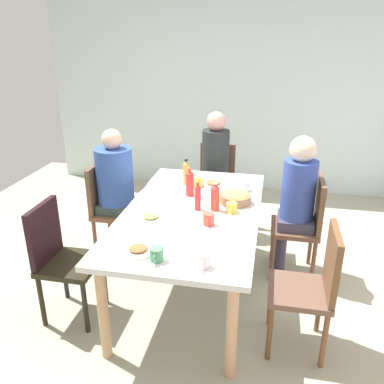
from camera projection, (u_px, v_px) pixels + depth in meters
ground_plane at (192, 291)px, 3.35m from camera, size 5.98×5.98×0.00m
wall_left at (231, 91)px, 5.18m from camera, size 0.12×4.89×2.60m
dining_table at (192, 219)px, 3.10m from camera, size 1.84×1.03×0.75m
chair_0 at (216, 181)px, 4.34m from camera, size 0.40×0.40×0.90m
person_0 at (215, 162)px, 4.16m from camera, size 0.30×0.30×1.28m
chair_1 at (305, 222)px, 3.41m from camera, size 0.40×0.40×0.90m
person_1 at (297, 195)px, 3.34m from camera, size 0.30×0.30×1.26m
chair_2 at (109, 205)px, 3.74m from camera, size 0.40×0.40×0.90m
person_2 at (116, 182)px, 3.64m from camera, size 0.34×0.34×1.24m
chair_3 at (313, 284)px, 2.58m from camera, size 0.40×0.40×0.90m
chair_4 at (60, 255)px, 2.91m from camera, size 0.40×0.40×0.90m
plate_0 at (138, 250)px, 2.48m from camera, size 0.21×0.21×0.04m
plate_1 at (151, 218)px, 2.92m from camera, size 0.21×0.21×0.04m
plate_2 at (214, 184)px, 3.56m from camera, size 0.23×0.23×0.04m
bowl_0 at (235, 197)px, 3.19m from camera, size 0.25×0.25×0.09m
cup_0 at (199, 182)px, 3.52m from camera, size 0.12×0.08×0.08m
cup_1 at (232, 208)px, 3.02m from camera, size 0.12×0.08×0.08m
cup_2 at (157, 255)px, 2.38m from camera, size 0.12×0.08×0.08m
cup_3 at (245, 186)px, 3.43m from camera, size 0.12×0.09×0.08m
cup_4 at (209, 219)px, 2.82m from camera, size 0.11×0.08×0.09m
cup_5 at (203, 260)px, 2.32m from camera, size 0.12×0.08×0.09m
bottle_0 at (190, 183)px, 3.31m from camera, size 0.07×0.07×0.23m
bottle_1 at (215, 197)px, 3.04m from camera, size 0.07×0.07×0.22m
bottle_2 at (186, 173)px, 3.54m from camera, size 0.06×0.06×0.23m
bottle_3 at (198, 197)px, 3.04m from camera, size 0.05×0.05×0.22m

